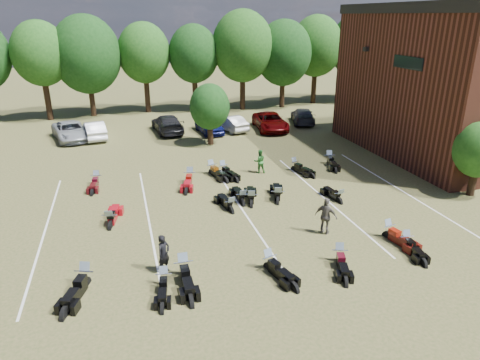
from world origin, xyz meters
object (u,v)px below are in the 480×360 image
object	(u,v)px
motorcycle_3	(269,270)
person_green	(260,161)
person_black	(164,254)
person_grey	(326,216)
motorcycle_7	(111,227)
car_4	(209,125)
motorcycle_0	(86,286)
motorcycle_14	(97,185)

from	to	relation	value
motorcycle_3	person_green	bearing A→B (deg)	57.88
person_black	person_grey	world-z (taller)	person_grey
person_black	motorcycle_7	xyz separation A→B (m)	(-2.16, 4.67, -0.83)
car_4	motorcycle_7	bearing A→B (deg)	-123.21
person_grey	car_4	bearing A→B (deg)	-42.03
motorcycle_0	person_black	bearing A→B (deg)	23.44
motorcycle_3	motorcycle_14	world-z (taller)	motorcycle_3
person_green	motorcycle_3	distance (m)	11.78
person_grey	motorcycle_0	world-z (taller)	person_grey
person_black	motorcycle_14	xyz separation A→B (m)	(-2.98, 10.91, -0.83)
motorcycle_0	motorcycle_3	xyz separation A→B (m)	(7.27, -0.86, 0.00)
person_black	person_grey	size ratio (longest dim) A/B	0.90
person_green	motorcycle_14	bearing A→B (deg)	1.16
person_green	motorcycle_14	distance (m)	10.50
person_green	person_grey	world-z (taller)	person_grey
car_4	person_green	bearing A→B (deg)	-90.52
car_4	motorcycle_3	world-z (taller)	car_4
car_4	motorcycle_3	bearing A→B (deg)	-101.73
person_grey	motorcycle_7	bearing A→B (deg)	24.76
person_grey	motorcycle_3	size ratio (longest dim) A/B	0.81
person_green	motorcycle_14	xyz separation A→B (m)	(-10.45, 0.68, -0.80)
person_grey	motorcycle_0	size ratio (longest dim) A/B	0.74
person_black	motorcycle_14	distance (m)	11.34
motorcycle_7	motorcycle_14	distance (m)	6.29
motorcycle_0	motorcycle_3	world-z (taller)	motorcycle_0
person_green	motorcycle_3	size ratio (longest dim) A/B	0.70
motorcycle_0	motorcycle_3	distance (m)	7.32
motorcycle_3	motorcycle_7	bearing A→B (deg)	122.07
motorcycle_7	person_green	bearing A→B (deg)	-139.08
car_4	motorcycle_0	xyz separation A→B (m)	(-9.47, -21.56, -0.75)
person_black	motorcycle_0	world-z (taller)	person_black
motorcycle_3	car_4	bearing A→B (deg)	68.54
car_4	person_black	bearing A→B (deg)	-112.74
car_4	person_black	size ratio (longest dim) A/B	2.64
person_grey	motorcycle_7	size ratio (longest dim) A/B	0.75
motorcycle_3	motorcycle_14	bearing A→B (deg)	105.03
person_grey	person_green	bearing A→B (deg)	-43.86
motorcycle_7	motorcycle_0	bearing A→B (deg)	90.08
motorcycle_0	motorcycle_7	xyz separation A→B (m)	(0.93, 4.86, 0.00)
person_grey	motorcycle_0	distance (m)	11.05
person_green	motorcycle_14	world-z (taller)	person_green
person_grey	person_black	bearing A→B (deg)	52.66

